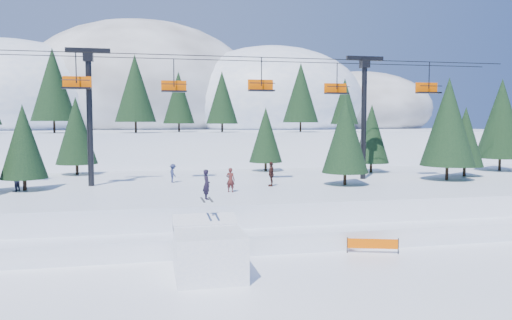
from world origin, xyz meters
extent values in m
plane|color=white|center=(0.00, 0.00, 0.00)|extent=(160.00, 160.00, 0.00)
cube|color=white|center=(0.00, 18.00, 1.25)|extent=(70.00, 22.00, 2.50)
cube|color=white|center=(0.00, 8.00, 0.55)|extent=(70.00, 6.00, 1.10)
cube|color=white|center=(0.00, 68.00, 3.00)|extent=(110.00, 60.00, 6.00)
ellipsoid|color=white|center=(-28.00, 72.00, 11.45)|extent=(36.00, 32.40, 19.80)
ellipsoid|color=#605B59|center=(-6.00, 78.00, 13.26)|extent=(44.00, 39.60, 26.40)
ellipsoid|color=white|center=(18.00, 70.00, 11.42)|extent=(34.00, 30.60, 19.72)
ellipsoid|color=#605B59|center=(38.00, 76.00, 10.12)|extent=(30.00, 27.00, 15.00)
cylinder|color=black|center=(-6.23, 40.78, 6.66)|extent=(0.26, 0.26, 1.31)
cone|color=#1C3819|center=(-6.23, 40.78, 11.35)|extent=(4.88, 4.88, 8.07)
cylinder|color=black|center=(4.51, 42.40, 6.55)|extent=(0.26, 0.26, 1.09)
cone|color=#1C3819|center=(4.51, 42.40, 10.44)|extent=(4.05, 4.05, 6.70)
cylinder|color=black|center=(14.68, 41.35, 6.63)|extent=(0.26, 0.26, 1.25)
cone|color=#1C3819|center=(14.68, 41.35, 11.10)|extent=(4.65, 4.65, 7.69)
cylinder|color=black|center=(-15.82, 42.61, 6.71)|extent=(0.26, 0.26, 1.42)
cone|color=#1C3819|center=(-15.82, 42.61, 11.78)|extent=(5.27, 5.27, 8.71)
cylinder|color=black|center=(21.50, 43.16, 6.51)|extent=(0.26, 0.26, 1.02)
cone|color=#1C3819|center=(21.50, 43.16, 10.14)|extent=(3.77, 3.77, 6.24)
cylinder|color=black|center=(-0.79, 45.70, 6.56)|extent=(0.26, 0.26, 1.11)
cone|color=#1C3819|center=(-0.79, 45.70, 10.53)|extent=(4.14, 4.14, 6.84)
cube|color=white|center=(-1.97, 2.16, 1.08)|extent=(3.20, 3.96, 2.17)
cube|color=white|center=(-1.97, 3.86, 2.22)|extent=(3.20, 1.38, 0.77)
imported|color=black|center=(-1.87, 3.76, 4.18)|extent=(0.46, 0.61, 1.52)
cube|color=black|center=(-2.07, 3.76, 3.41)|extent=(0.11, 1.65, 0.03)
cube|color=black|center=(-1.67, 3.76, 3.41)|extent=(0.11, 1.65, 0.03)
cylinder|color=black|center=(-9.00, 18.00, 7.50)|extent=(0.44, 0.44, 10.00)
cube|color=black|center=(-9.00, 18.00, 12.60)|extent=(3.20, 0.35, 0.35)
cube|color=black|center=(-9.00, 18.00, 12.15)|extent=(0.70, 0.70, 0.70)
cylinder|color=black|center=(13.00, 18.00, 7.50)|extent=(0.44, 0.44, 10.00)
cube|color=black|center=(13.00, 18.00, 12.60)|extent=(3.20, 0.35, 0.35)
cube|color=black|center=(13.00, 18.00, 12.15)|extent=(0.70, 0.70, 0.70)
cylinder|color=black|center=(2.00, 16.80, 12.30)|extent=(46.00, 0.06, 0.06)
cylinder|color=black|center=(2.00, 19.20, 12.30)|extent=(46.00, 0.06, 0.06)
cylinder|color=black|center=(-9.71, 16.80, 11.20)|extent=(0.08, 0.08, 2.20)
cube|color=black|center=(-9.71, 16.80, 9.75)|extent=(2.00, 0.75, 0.12)
cube|color=#E75500|center=(-9.71, 17.18, 10.20)|extent=(2.00, 0.10, 0.85)
cylinder|color=black|center=(-9.71, 16.45, 10.30)|extent=(2.00, 0.06, 0.06)
cylinder|color=black|center=(-2.67, 19.20, 11.20)|extent=(0.08, 0.08, 2.20)
cube|color=black|center=(-2.67, 19.20, 9.75)|extent=(2.00, 0.75, 0.12)
cube|color=#E75500|center=(-2.67, 19.58, 10.20)|extent=(2.00, 0.10, 0.85)
cylinder|color=black|center=(-2.67, 18.85, 10.30)|extent=(2.00, 0.06, 0.06)
cylinder|color=black|center=(3.91, 16.80, 11.20)|extent=(0.08, 0.08, 2.20)
cube|color=black|center=(3.91, 16.80, 9.75)|extent=(2.00, 0.75, 0.12)
cube|color=#E75500|center=(3.91, 17.18, 10.20)|extent=(2.00, 0.10, 0.85)
cylinder|color=black|center=(3.91, 16.45, 10.30)|extent=(2.00, 0.06, 0.06)
cylinder|color=black|center=(11.04, 19.20, 11.20)|extent=(0.08, 0.08, 2.20)
cube|color=black|center=(11.04, 19.20, 9.75)|extent=(2.00, 0.75, 0.12)
cube|color=#E75500|center=(11.04, 19.58, 10.20)|extent=(2.00, 0.10, 0.85)
cylinder|color=black|center=(11.04, 18.85, 10.30)|extent=(2.00, 0.06, 0.06)
cylinder|color=black|center=(18.24, 16.80, 11.20)|extent=(0.08, 0.08, 2.20)
cube|color=black|center=(18.24, 16.80, 9.75)|extent=(2.00, 0.75, 0.12)
cube|color=#E75500|center=(18.24, 17.18, 10.20)|extent=(2.00, 0.10, 0.85)
cylinder|color=black|center=(18.24, 16.45, 10.30)|extent=(2.00, 0.06, 0.06)
cylinder|color=black|center=(19.55, 15.88, 3.09)|extent=(0.26, 0.26, 1.19)
cone|color=#1C3819|center=(19.55, 15.88, 7.33)|extent=(4.41, 4.41, 7.29)
cylinder|color=black|center=(22.74, 18.11, 2.93)|extent=(0.26, 0.26, 0.86)
cone|color=#1C3819|center=(22.74, 18.11, 6.01)|extent=(3.20, 3.20, 5.29)
cylinder|color=black|center=(29.27, 21.88, 3.13)|extent=(0.26, 0.26, 1.27)
cone|color=#1C3819|center=(29.27, 21.88, 7.67)|extent=(4.71, 4.71, 7.80)
cylinder|color=black|center=(16.10, 23.06, 2.96)|extent=(0.26, 0.26, 0.91)
cone|color=#1C3819|center=(16.10, 23.06, 6.21)|extent=(3.38, 3.38, 5.59)
cylinder|color=black|center=(-11.17, 26.64, 3.00)|extent=(0.26, 0.26, 1.00)
cone|color=#1C3819|center=(-11.17, 26.64, 6.55)|extent=(3.70, 3.70, 6.11)
cylinder|color=black|center=(6.51, 26.42, 2.94)|extent=(0.26, 0.26, 0.88)
cone|color=#1C3819|center=(6.51, 26.42, 6.06)|extent=(3.25, 3.25, 5.38)
cylinder|color=black|center=(-13.30, 16.35, 2.93)|extent=(0.26, 0.26, 0.85)
cone|color=#1C3819|center=(-13.30, 16.35, 5.97)|extent=(3.16, 3.16, 5.23)
cylinder|color=black|center=(9.95, 14.50, 2.97)|extent=(0.26, 0.26, 0.95)
cone|color=#1C3819|center=(9.95, 14.50, 6.37)|extent=(3.53, 3.53, 5.83)
imported|color=#371C18|center=(4.25, 14.99, 3.42)|extent=(0.78, 1.17, 1.84)
imported|color=#1B331C|center=(12.12, 22.20, 3.25)|extent=(0.81, 0.60, 1.50)
imported|color=#242540|center=(-13.84, 15.91, 3.32)|extent=(0.86, 0.96, 1.64)
imported|color=#242B50|center=(-2.86, 18.76, 3.25)|extent=(0.78, 1.08, 1.50)
imported|color=#4A1D1B|center=(0.76, 12.50, 3.34)|extent=(0.73, 0.65, 1.69)
cylinder|color=black|center=(6.10, 4.61, 0.45)|extent=(0.06, 0.06, 0.90)
cylinder|color=black|center=(8.77, 3.77, 0.45)|extent=(0.06, 0.06, 0.90)
cube|color=#E75500|center=(7.44, 4.19, 0.55)|extent=(2.68, 0.88, 0.55)
cylinder|color=black|center=(9.98, 6.85, 0.45)|extent=(0.06, 0.06, 0.90)
cylinder|color=black|center=(12.63, 5.95, 0.45)|extent=(0.06, 0.06, 0.90)
cube|color=#E75500|center=(11.31, 6.40, 0.55)|extent=(2.66, 0.94, 0.55)
camera|label=1|loc=(-4.65, -21.17, 7.33)|focal=35.00mm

